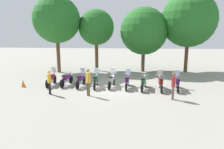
{
  "coord_description": "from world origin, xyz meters",
  "views": [
    {
      "loc": [
        1.33,
        -15.1,
        4.04
      ],
      "look_at": [
        0.0,
        0.5,
        0.9
      ],
      "focal_mm": 33.53,
      "sensor_mm": 36.0,
      "label": 1
    }
  ],
  "objects_px": {
    "motorcycle_6": "(144,83)",
    "tree_1": "(96,27)",
    "motorcycle_0": "(51,79)",
    "motorcycle_7": "(160,83)",
    "motorcycle_1": "(67,79)",
    "person_1": "(173,84)",
    "tree_2": "(144,31)",
    "motorcycle_4": "(112,80)",
    "motorcycle_2": "(81,80)",
    "motorcycle_8": "(177,83)",
    "tree_0": "(57,20)",
    "person_0": "(88,80)",
    "traffic_cone": "(23,83)",
    "motorcycle_5": "(127,81)",
    "motorcycle_3": "(96,80)",
    "person_2": "(49,81)",
    "tree_3": "(189,20)"
  },
  "relations": [
    {
      "from": "tree_3",
      "to": "motorcycle_0",
      "type": "bearing_deg",
      "value": -150.52
    },
    {
      "from": "motorcycle_4",
      "to": "motorcycle_2",
      "type": "bearing_deg",
      "value": 97.61
    },
    {
      "from": "motorcycle_4",
      "to": "motorcycle_8",
      "type": "bearing_deg",
      "value": -88.49
    },
    {
      "from": "tree_2",
      "to": "motorcycle_4",
      "type": "bearing_deg",
      "value": -111.87
    },
    {
      "from": "motorcycle_3",
      "to": "motorcycle_7",
      "type": "relative_size",
      "value": 1.0
    },
    {
      "from": "motorcycle_6",
      "to": "person_0",
      "type": "relative_size",
      "value": 1.21
    },
    {
      "from": "motorcycle_3",
      "to": "person_2",
      "type": "distance_m",
      "value": 3.5
    },
    {
      "from": "motorcycle_8",
      "to": "tree_2",
      "type": "xyz_separation_m",
      "value": [
        -2.0,
        7.24,
        3.67
      ]
    },
    {
      "from": "motorcycle_1",
      "to": "tree_3",
      "type": "height_order",
      "value": "tree_3"
    },
    {
      "from": "motorcycle_8",
      "to": "tree_0",
      "type": "xyz_separation_m",
      "value": [
        -10.72,
        6.05,
        4.79
      ]
    },
    {
      "from": "motorcycle_4",
      "to": "tree_1",
      "type": "relative_size",
      "value": 0.34
    },
    {
      "from": "motorcycle_3",
      "to": "tree_0",
      "type": "height_order",
      "value": "tree_0"
    },
    {
      "from": "motorcycle_6",
      "to": "tree_1",
      "type": "relative_size",
      "value": 0.34
    },
    {
      "from": "motorcycle_5",
      "to": "motorcycle_3",
      "type": "bearing_deg",
      "value": 94.27
    },
    {
      "from": "tree_3",
      "to": "tree_0",
      "type": "bearing_deg",
      "value": -174.66
    },
    {
      "from": "person_0",
      "to": "tree_2",
      "type": "bearing_deg",
      "value": 16.9
    },
    {
      "from": "motorcycle_0",
      "to": "traffic_cone",
      "type": "bearing_deg",
      "value": 108.36
    },
    {
      "from": "motorcycle_7",
      "to": "tree_0",
      "type": "height_order",
      "value": "tree_0"
    },
    {
      "from": "motorcycle_2",
      "to": "motorcycle_3",
      "type": "distance_m",
      "value": 1.18
    },
    {
      "from": "motorcycle_3",
      "to": "traffic_cone",
      "type": "relative_size",
      "value": 3.99
    },
    {
      "from": "person_1",
      "to": "tree_3",
      "type": "bearing_deg",
      "value": 91.61
    },
    {
      "from": "motorcycle_3",
      "to": "tree_1",
      "type": "relative_size",
      "value": 0.34
    },
    {
      "from": "motorcycle_0",
      "to": "tree_1",
      "type": "height_order",
      "value": "tree_1"
    },
    {
      "from": "person_0",
      "to": "traffic_cone",
      "type": "height_order",
      "value": "person_0"
    },
    {
      "from": "motorcycle_3",
      "to": "motorcycle_7",
      "type": "distance_m",
      "value": 4.75
    },
    {
      "from": "motorcycle_2",
      "to": "tree_2",
      "type": "height_order",
      "value": "tree_2"
    },
    {
      "from": "motorcycle_0",
      "to": "motorcycle_7",
      "type": "bearing_deg",
      "value": -95.25
    },
    {
      "from": "motorcycle_5",
      "to": "motorcycle_6",
      "type": "distance_m",
      "value": 1.22
    },
    {
      "from": "motorcycle_4",
      "to": "motorcycle_1",
      "type": "bearing_deg",
      "value": 92.98
    },
    {
      "from": "motorcycle_1",
      "to": "motorcycle_0",
      "type": "bearing_deg",
      "value": 104.05
    },
    {
      "from": "motorcycle_8",
      "to": "person_2",
      "type": "distance_m",
      "value": 8.87
    },
    {
      "from": "motorcycle_0",
      "to": "motorcycle_1",
      "type": "relative_size",
      "value": 1.0
    },
    {
      "from": "motorcycle_7",
      "to": "tree_2",
      "type": "height_order",
      "value": "tree_2"
    },
    {
      "from": "motorcycle_2",
      "to": "motorcycle_4",
      "type": "xyz_separation_m",
      "value": [
        2.37,
        0.03,
        0.0
      ]
    },
    {
      "from": "motorcycle_4",
      "to": "tree_2",
      "type": "height_order",
      "value": "tree_2"
    },
    {
      "from": "motorcycle_3",
      "to": "person_1",
      "type": "height_order",
      "value": "person_1"
    },
    {
      "from": "motorcycle_4",
      "to": "motorcycle_5",
      "type": "relative_size",
      "value": 1.0
    },
    {
      "from": "tree_0",
      "to": "motorcycle_7",
      "type": "bearing_deg",
      "value": -32.75
    },
    {
      "from": "motorcycle_1",
      "to": "person_1",
      "type": "height_order",
      "value": "person_1"
    },
    {
      "from": "motorcycle_8",
      "to": "person_2",
      "type": "relative_size",
      "value": 1.34
    },
    {
      "from": "person_0",
      "to": "tree_3",
      "type": "xyz_separation_m",
      "value": [
        8.47,
        9.21,
        4.26
      ]
    },
    {
      "from": "motorcycle_5",
      "to": "tree_2",
      "type": "distance_m",
      "value": 8.02
    },
    {
      "from": "motorcycle_0",
      "to": "motorcycle_3",
      "type": "xyz_separation_m",
      "value": [
        3.55,
        -0.27,
        0.0
      ]
    },
    {
      "from": "motorcycle_0",
      "to": "tree_2",
      "type": "distance_m",
      "value": 10.67
    },
    {
      "from": "motorcycle_4",
      "to": "tree_0",
      "type": "bearing_deg",
      "value": 53.66
    },
    {
      "from": "tree_0",
      "to": "traffic_cone",
      "type": "distance_m",
      "value": 7.99
    },
    {
      "from": "motorcycle_5",
      "to": "person_1",
      "type": "relative_size",
      "value": 1.3
    },
    {
      "from": "motorcycle_0",
      "to": "tree_2",
      "type": "height_order",
      "value": "tree_2"
    },
    {
      "from": "person_1",
      "to": "tree_2",
      "type": "distance_m",
      "value": 10.09
    },
    {
      "from": "motorcycle_8",
      "to": "tree_0",
      "type": "distance_m",
      "value": 13.21
    }
  ]
}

